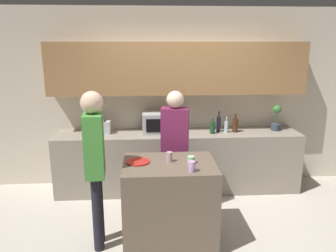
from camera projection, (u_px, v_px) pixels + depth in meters
name	position (u px, v px, depth m)	size (l,w,h in m)	color
ground_plane	(189.00, 241.00, 3.72)	(14.00, 14.00, 0.00)	beige
back_wall	(177.00, 87.00, 4.94)	(6.40, 0.40, 2.70)	beige
back_counter	(178.00, 161.00, 4.95)	(3.60, 0.62, 0.89)	gray
kitchen_island	(169.00, 202.00, 3.65)	(1.00, 0.73, 0.93)	brown
microwave	(160.00, 122.00, 4.83)	(0.52, 0.39, 0.30)	#B7BABC
toaster	(102.00, 127.00, 4.80)	(0.26, 0.16, 0.18)	silver
potted_plant	(276.00, 118.00, 4.93)	(0.14, 0.14, 0.40)	#333D4C
bottle_0	(212.00, 128.00, 4.78)	(0.08, 0.08, 0.23)	#194723
bottle_1	(219.00, 124.00, 4.87)	(0.06, 0.06, 0.31)	black
bottle_2	(226.00, 127.00, 4.84)	(0.06, 0.06, 0.23)	silver
bottle_3	(235.00, 125.00, 4.86)	(0.08, 0.08, 0.28)	#472814
plate_on_island	(138.00, 162.00, 3.55)	(0.26, 0.26, 0.01)	red
cup_0	(169.00, 157.00, 3.56)	(0.07, 0.07, 0.11)	#C89BA2
cup_1	(192.00, 166.00, 3.29)	(0.07, 0.07, 0.11)	#D79FE1
cup_2	(191.00, 160.00, 3.52)	(0.08, 0.08, 0.08)	#9EDAB6
person_left	(175.00, 143.00, 4.13)	(0.37, 0.25, 1.62)	black
person_center	(95.00, 157.00, 3.40)	(0.23, 0.35, 1.72)	black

